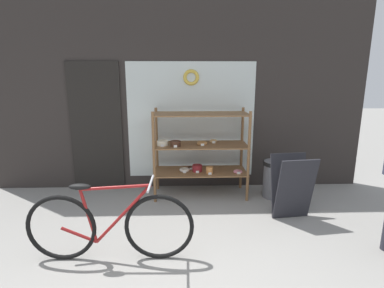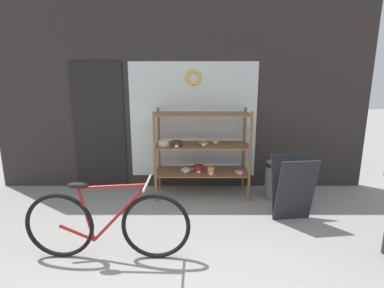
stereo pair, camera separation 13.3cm
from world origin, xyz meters
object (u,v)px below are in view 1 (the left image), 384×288
sandwich_board (292,187)px  trash_bin (275,177)px  bicycle (110,226)px  display_case (199,148)px

sandwich_board → trash_bin: size_ratio=1.47×
bicycle → sandwich_board: (2.21, 0.87, 0.05)m
bicycle → sandwich_board: bearing=22.4°
display_case → trash_bin: 1.29m
display_case → bicycle: size_ratio=0.84×
bicycle → display_case: bearing=60.2°
display_case → bicycle: 2.02m
bicycle → trash_bin: (2.21, 1.58, -0.06)m
bicycle → trash_bin: bearing=36.5°
display_case → trash_bin: size_ratio=2.50×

